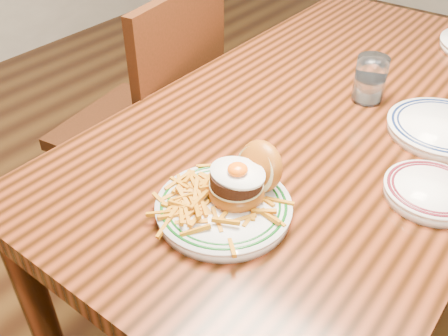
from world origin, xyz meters
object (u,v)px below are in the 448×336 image
Objects in this scene: table at (333,135)px; main_plate at (230,197)px; chair_left at (153,121)px; side_plate at (431,191)px.

main_plate reaches higher than table.
chair_left is 0.78m from main_plate.
main_plate reaches higher than side_plate.
main_plate is 1.49× the size of side_plate.
main_plate is at bearing -87.70° from table.
table is at bearing 131.87° from side_plate.
table is at bearing -0.86° from chair_left.
table is 0.62m from chair_left.
chair_left reaches higher than table.
main_plate is (0.02, -0.48, 0.12)m from table.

